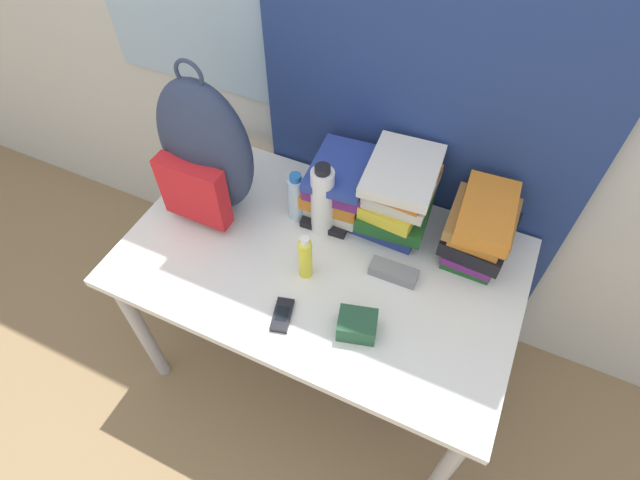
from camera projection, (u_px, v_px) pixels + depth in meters
name	position (u px, v px, depth m)	size (l,w,h in m)	color
ground_plane	(278.00, 441.00, 1.94)	(12.00, 12.00, 0.00)	#8C704C
wall_back	(386.00, 32.00, 1.45)	(6.00, 0.06, 2.50)	beige
curtain_blue	(435.00, 54.00, 1.38)	(1.08, 0.04, 2.50)	navy
desk	(320.00, 274.00, 1.67)	(1.27, 0.77, 0.72)	silver
backpack	(205.00, 153.00, 1.56)	(0.33, 0.22, 0.56)	#2D3851
book_stack_left	(340.00, 184.00, 1.66)	(0.24, 0.29, 0.21)	black
book_stack_center	(398.00, 197.00, 1.58)	(0.24, 0.29, 0.27)	navy
book_stack_right	(481.00, 229.00, 1.53)	(0.21, 0.29, 0.23)	#1E5623
water_bottle	(296.00, 198.00, 1.65)	(0.06, 0.06, 0.19)	silver
sports_bottle	(322.00, 201.00, 1.58)	(0.07, 0.07, 0.28)	white
sunscreen_bottle	(305.00, 258.00, 1.50)	(0.04, 0.04, 0.17)	yellow
cell_phone	(282.00, 315.00, 1.46)	(0.08, 0.12, 0.02)	black
sunglasses_case	(394.00, 272.00, 1.55)	(0.15, 0.06, 0.04)	gray
camera_pouch	(357.00, 325.00, 1.41)	(0.13, 0.11, 0.07)	#234C33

